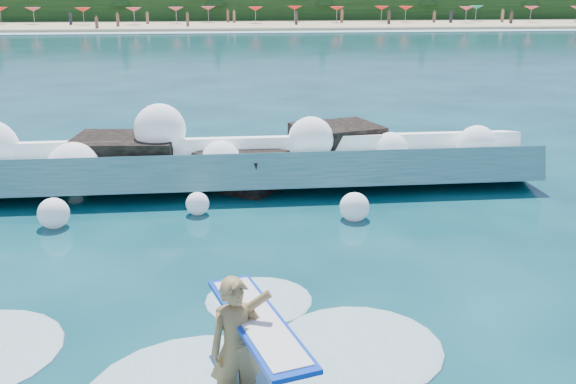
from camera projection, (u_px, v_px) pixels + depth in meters
ground at (211, 301)px, 10.58m from camera, size 200.00×200.00×0.00m
beach at (215, 25)px, 84.40m from camera, size 140.00×20.00×0.40m
wet_band at (215, 32)px, 74.03m from camera, size 140.00×5.00×0.08m
treeline at (214, 5)px, 93.17m from camera, size 140.00×4.00×5.00m
breaking_wave at (194, 167)px, 16.52m from camera, size 17.55×2.75×1.51m
rock_cluster at (226, 161)px, 17.20m from camera, size 8.44×3.60×1.55m
surfer_with_board at (242, 342)px, 8.01m from camera, size 1.30×3.04×1.90m
wave_spray at (157, 152)px, 16.15m from camera, size 15.72×4.32×2.15m
surf_foam at (185, 379)px, 8.46m from camera, size 8.85×5.81×0.16m
beach_umbrellas at (215, 9)px, 85.65m from camera, size 112.32×6.84×0.50m
beachgoers at (165, 19)px, 81.92m from camera, size 106.35×11.39×1.56m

